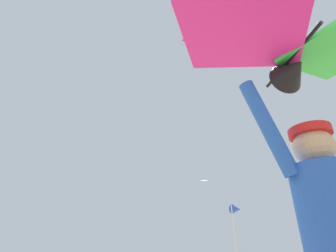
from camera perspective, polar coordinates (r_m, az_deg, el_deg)
The scene contains 4 objects.
held_stunt_kite at distance 2.00m, azimuth 26.68°, elevation 15.29°, with size 1.70×1.10×0.40m.
distant_kite_white_overhead_distant at distance 20.79m, azimuth 8.09°, elevation -12.05°, with size 0.63×0.63×0.16m.
distant_kite_magenta_high_right at distance 20.27m, azimuth 4.68°, elevation 19.15°, with size 1.10×1.06×0.44m.
marker_flag at distance 7.16m, azimuth 15.12°, elevation -18.81°, with size 0.30×0.24×2.01m.
Camera 1 is at (-1.62, -1.33, 0.96)m, focal length 27.02 mm.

